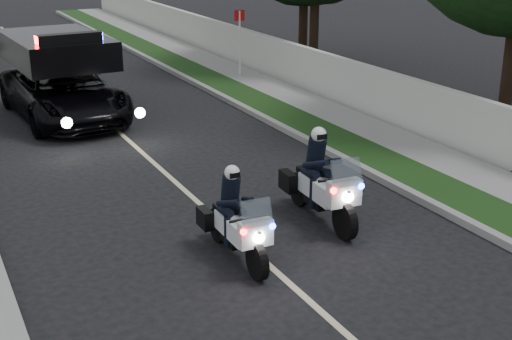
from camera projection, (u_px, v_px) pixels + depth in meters
The scene contains 12 objects.
curb_right at pixel (285, 129), 19.26m from camera, with size 0.20×60.00×0.15m, color gray.
grass_verge at pixel (307, 126), 19.55m from camera, with size 1.20×60.00×0.16m, color #193814.
sidewalk_right at pixel (346, 120), 20.10m from camera, with size 1.40×60.00×0.16m, color gray.
property_wall at pixel (376, 94), 20.30m from camera, with size 0.22×60.00×1.50m, color beige.
lane_marking at pixel (142, 152), 17.55m from camera, with size 0.12×50.00×0.01m, color #BFB78C.
police_moto_left at pixel (236, 258), 12.00m from camera, with size 0.68×1.94×1.65m, color white, non-canonical shape.
police_moto_right at pixel (320, 220), 13.53m from camera, with size 0.76×2.16×1.84m, color silver, non-canonical shape.
police_suv at pixel (66, 119), 20.56m from camera, with size 2.67×5.77×2.81m, color black.
sign_post at pixel (240, 78), 25.89m from camera, with size 0.40×0.40×2.56m, color red, non-canonical shape.
tree_right_b at pixel (502, 125), 19.94m from camera, with size 6.88×6.88×11.47m, color #193F15, non-canonical shape.
tree_right_c at pixel (302, 62), 29.01m from camera, with size 6.24×6.24×10.39m, color black, non-canonical shape.
tree_right_d at pixel (313, 67), 27.92m from camera, with size 6.74×6.74×11.23m, color #173612, non-canonical shape.
Camera 1 is at (-4.92, -6.21, 5.42)m, focal length 49.24 mm.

